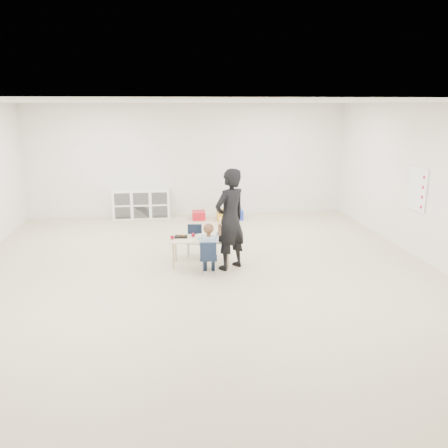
{
  "coord_description": "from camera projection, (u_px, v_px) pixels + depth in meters",
  "views": [
    {
      "loc": [
        -0.64,
        -7.44,
        2.76
      ],
      "look_at": [
        0.33,
        0.04,
        0.85
      ],
      "focal_mm": 38.0,
      "sensor_mm": 36.0,
      "label": 1
    }
  ],
  "objects": [
    {
      "name": "apple_far",
      "position": [
        172.0,
        237.0,
        8.2
      ],
      "size": [
        0.07,
        0.07,
        0.07
      ],
      "primitive_type": "sphere",
      "color": "maroon",
      "rests_on": "table"
    },
    {
      "name": "table",
      "position": [
        201.0,
        251.0,
        8.33
      ],
      "size": [
        1.13,
        0.67,
        0.49
      ],
      "rotation": [
        0.0,
        0.0,
        -0.13
      ],
      "color": "beige",
      "rests_on": "ground"
    },
    {
      "name": "chair_near",
      "position": [
        209.0,
        258.0,
        7.85
      ],
      "size": [
        0.32,
        0.3,
        0.59
      ],
      "primitive_type": null,
      "rotation": [
        0.0,
        0.0,
        -0.13
      ],
      "color": "#101C32",
      "rests_on": "ground"
    },
    {
      "name": "bin_blue",
      "position": [
        234.0,
        214.0,
        11.76
      ],
      "size": [
        0.38,
        0.49,
        0.24
      ],
      "primitive_type": "cube",
      "rotation": [
        0.0,
        0.0,
        0.01
      ],
      "color": "#1934BB",
      "rests_on": "ground"
    },
    {
      "name": "bin_red",
      "position": [
        199.0,
        215.0,
        11.7
      ],
      "size": [
        0.32,
        0.41,
        0.2
      ],
      "primitive_type": "cube",
      "rotation": [
        0.0,
        0.0,
        -0.02
      ],
      "color": "#B6121E",
      "rests_on": "ground"
    },
    {
      "name": "rules_poster",
      "position": [
        418.0,
        189.0,
        8.67
      ],
      "size": [
        0.02,
        0.6,
        0.8
      ],
      "primitive_type": "cube",
      "color": "white",
      "rests_on": "room"
    },
    {
      "name": "lunch_tray_far",
      "position": [
        181.0,
        237.0,
        8.33
      ],
      "size": [
        0.24,
        0.19,
        0.03
      ],
      "primitive_type": "cube",
      "rotation": [
        0.0,
        0.0,
        -0.13
      ],
      "color": "black",
      "rests_on": "table"
    },
    {
      "name": "adult",
      "position": [
        230.0,
        219.0,
        8.01
      ],
      "size": [
        0.76,
        0.71,
        1.74
      ],
      "primitive_type": "imported",
      "rotation": [
        0.0,
        0.0,
        3.76
      ],
      "color": "black",
      "rests_on": "ground"
    },
    {
      "name": "lunch_tray_near",
      "position": [
        208.0,
        237.0,
        8.29
      ],
      "size": [
        0.24,
        0.19,
        0.03
      ],
      "primitive_type": "cube",
      "rotation": [
        0.0,
        0.0,
        -0.13
      ],
      "color": "black",
      "rests_on": "table"
    },
    {
      "name": "chair_far",
      "position": [
        194.0,
        241.0,
        8.79
      ],
      "size": [
        0.32,
        0.3,
        0.59
      ],
      "primitive_type": null,
      "rotation": [
        0.0,
        0.0,
        -0.13
      ],
      "color": "#101C32",
      "rests_on": "ground"
    },
    {
      "name": "child",
      "position": [
        209.0,
        248.0,
        7.81
      ],
      "size": [
        0.44,
        0.44,
        0.92
      ],
      "primitive_type": null,
      "rotation": [
        0.0,
        0.0,
        -0.13
      ],
      "color": "#BCDFFF",
      "rests_on": "chair_near"
    },
    {
      "name": "milk_carton",
      "position": [
        200.0,
        237.0,
        8.16
      ],
      "size": [
        0.08,
        0.08,
        0.1
      ],
      "primitive_type": "cube",
      "rotation": [
        0.0,
        0.0,
        -0.13
      ],
      "color": "white",
      "rests_on": "table"
    },
    {
      "name": "bin_yellow",
      "position": [
        225.0,
        216.0,
        11.6
      ],
      "size": [
        0.37,
        0.48,
        0.23
      ],
      "primitive_type": "cube",
      "rotation": [
        0.0,
        0.0,
        -0.01
      ],
      "color": "orange",
      "rests_on": "ground"
    },
    {
      "name": "cubby_shelf",
      "position": [
        141.0,
        204.0,
        11.79
      ],
      "size": [
        1.4,
        0.4,
        0.7
      ],
      "primitive_type": "cube",
      "color": "white",
      "rests_on": "ground"
    },
    {
      "name": "room",
      "position": [
        204.0,
        192.0,
        7.57
      ],
      "size": [
        9.0,
        9.02,
        2.8
      ],
      "color": "beige",
      "rests_on": "ground"
    },
    {
      "name": "bread_roll",
      "position": [
        217.0,
        238.0,
        8.18
      ],
      "size": [
        0.09,
        0.09,
        0.07
      ],
      "primitive_type": "ellipsoid",
      "color": "tan",
      "rests_on": "table"
    },
    {
      "name": "apple_near",
      "position": [
        193.0,
        235.0,
        8.35
      ],
      "size": [
        0.07,
        0.07,
        0.07
      ],
      "primitive_type": "sphere",
      "color": "maroon",
      "rests_on": "table"
    }
  ]
}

